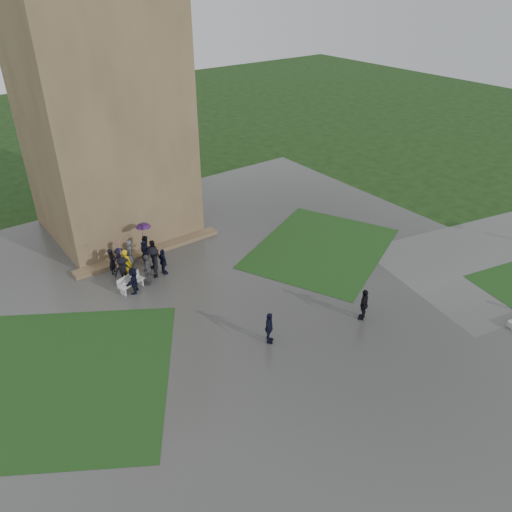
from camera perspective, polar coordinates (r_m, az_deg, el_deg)
ground at (r=22.40m, az=0.21°, el=-10.64°), size 120.00×120.00×0.00m
plaza at (r=23.65m, az=-2.73°, el=-8.05°), size 34.00×34.00×0.02m
lawn_inset_left at (r=22.90m, az=-24.12°, el=-12.76°), size 14.10×13.46×0.01m
lawn_inset_right at (r=30.10m, az=7.46°, el=0.92°), size 11.12×10.15×0.01m
tower at (r=30.79m, az=-17.70°, el=18.39°), size 8.00×8.00×18.00m
tower_plinth at (r=29.94m, az=-12.06°, el=0.53°), size 9.00×0.80×0.22m
bench at (r=26.68m, az=-14.15°, el=-2.93°), size 1.52×0.85×0.84m
visitor_cluster at (r=27.46m, az=-13.16°, el=-0.21°), size 2.97×3.61×2.54m
pedestrian_mid at (r=22.28m, az=1.51°, el=-8.23°), size 1.02×1.00×1.55m
pedestrian_near at (r=24.18m, az=12.24°, el=-5.42°), size 1.09×0.93×1.62m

